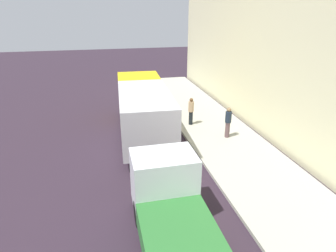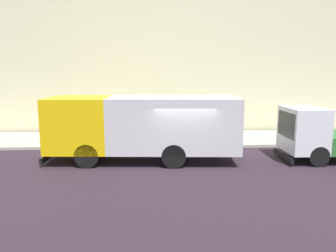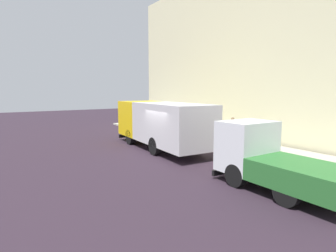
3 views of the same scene
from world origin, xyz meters
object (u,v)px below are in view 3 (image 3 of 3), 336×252
at_px(large_utility_truck, 161,122).
at_px(pedestrian_walking, 194,127).
at_px(small_flatbed_truck, 270,159).
at_px(pedestrian_standing, 232,129).

bearing_deg(large_utility_truck, pedestrian_walking, 13.22).
relative_size(small_flatbed_truck, pedestrian_walking, 2.95).
xyz_separation_m(small_flatbed_truck, pedestrian_standing, (4.77, 6.44, -0.03)).
height_order(small_flatbed_truck, pedestrian_walking, small_flatbed_truck).
bearing_deg(pedestrian_walking, small_flatbed_truck, -8.55).
distance_m(large_utility_truck, small_flatbed_truck, 8.21).
distance_m(small_flatbed_truck, pedestrian_walking, 9.33).
relative_size(large_utility_truck, small_flatbed_truck, 1.71).
xyz_separation_m(large_utility_truck, pedestrian_walking, (3.00, 0.53, -0.60)).
relative_size(large_utility_truck, pedestrian_standing, 4.94).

